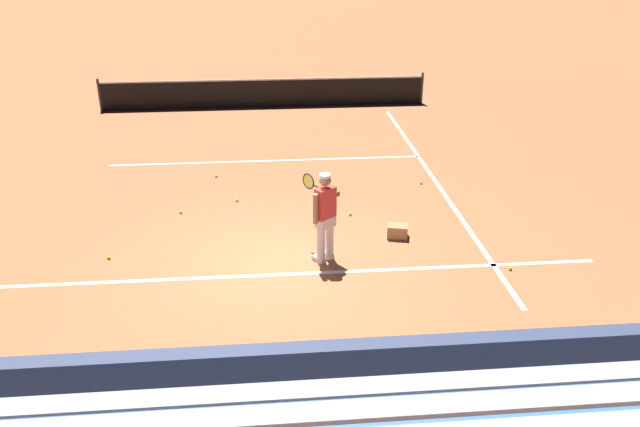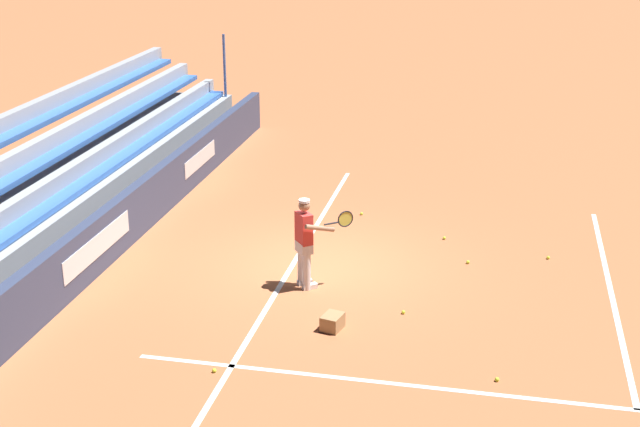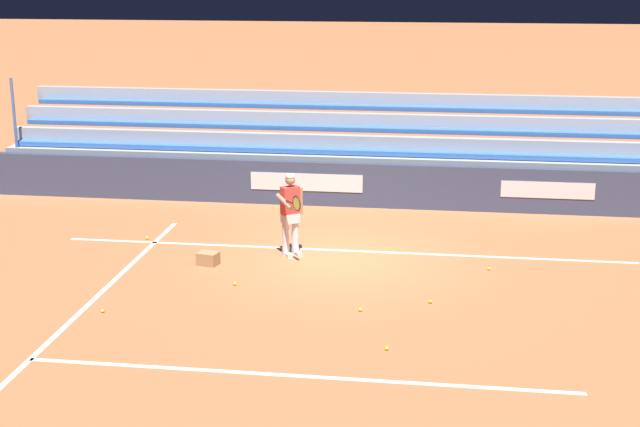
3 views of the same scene
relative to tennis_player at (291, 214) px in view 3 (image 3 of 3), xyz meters
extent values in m
plane|color=#B7663D|center=(-1.03, 0.02, -0.89)|extent=(160.00, 160.00, 0.00)
cube|color=white|center=(-1.03, -0.48, -0.89)|extent=(12.00, 0.10, 0.01)
cube|color=white|center=(3.08, 4.02, -0.89)|extent=(0.10, 12.00, 0.01)
cube|color=white|center=(-1.03, 5.52, -0.89)|extent=(8.22, 0.10, 0.01)
cube|color=#384260|center=(-1.03, -4.08, -0.34)|extent=(20.12, 0.24, 1.10)
cube|color=silver|center=(0.29, -3.96, -0.29)|extent=(2.80, 0.01, 0.44)
cube|color=silver|center=(-5.55, -3.96, -0.29)|extent=(2.20, 0.01, 0.40)
cube|color=#9EA3A8|center=(-1.03, -5.88, -0.34)|extent=(19.11, 2.40, 1.10)
cube|color=blue|center=(-1.03, -5.08, 0.29)|extent=(18.73, 0.40, 0.12)
cube|color=#9EA3A8|center=(-1.03, -5.36, 0.43)|extent=(19.11, 0.24, 0.45)
cube|color=blue|center=(-1.03, -5.88, 0.74)|extent=(18.73, 0.40, 0.12)
cube|color=#9EA3A8|center=(-1.03, -6.16, 0.88)|extent=(19.11, 0.24, 0.45)
cube|color=blue|center=(-1.03, -6.68, 1.19)|extent=(18.73, 0.40, 0.12)
cube|color=#9EA3A8|center=(-1.03, -6.96, 1.33)|extent=(19.11, 0.24, 0.45)
cylinder|color=#4C70B2|center=(8.24, -4.78, 0.58)|extent=(0.08, 0.08, 2.95)
cylinder|color=silver|center=(-0.07, -0.09, -0.45)|extent=(0.15, 0.15, 0.88)
cylinder|color=silver|center=(0.10, 0.04, -0.45)|extent=(0.15, 0.15, 0.88)
cube|color=white|center=(-0.11, -0.05, -0.85)|extent=(0.26, 0.29, 0.09)
cube|color=white|center=(0.06, 0.09, -0.85)|extent=(0.26, 0.29, 0.09)
cube|color=silver|center=(0.01, -0.03, -0.09)|extent=(0.40, 0.38, 0.20)
cube|color=red|center=(0.01, -0.03, 0.28)|extent=(0.41, 0.39, 0.58)
sphere|color=#A37556|center=(0.01, -0.02, 0.71)|extent=(0.21, 0.21, 0.21)
cylinder|color=white|center=(0.01, -0.02, 0.80)|extent=(0.20, 0.20, 0.05)
cylinder|color=#A37556|center=(-0.18, -0.18, 0.24)|extent=(0.09, 0.09, 0.56)
cylinder|color=#A37556|center=(0.08, 0.28, 0.33)|extent=(0.43, 0.51, 0.24)
cylinder|color=black|center=(-0.07, 0.47, 0.38)|extent=(0.21, 0.26, 0.03)
torus|color=black|center=(-0.24, 0.69, 0.42)|extent=(0.21, 0.26, 0.31)
cylinder|color=#D6D14C|center=(-0.24, 0.69, 0.42)|extent=(0.17, 0.22, 0.27)
cube|color=#A87F51|center=(1.54, 0.81, -0.76)|extent=(0.46, 0.39, 0.26)
sphere|color=#CCE533|center=(-2.27, 4.44, -0.86)|extent=(0.07, 0.07, 0.07)
sphere|color=#CCE533|center=(-2.91, 2.33, -0.86)|extent=(0.07, 0.07, 0.07)
sphere|color=#CCE533|center=(2.69, 3.55, -0.86)|extent=(0.07, 0.07, 0.07)
sphere|color=#CCE533|center=(-1.71, 2.89, -0.86)|extent=(0.07, 0.07, 0.07)
sphere|color=#CCE533|center=(-4.02, 0.38, -0.86)|extent=(0.07, 0.07, 0.07)
sphere|color=#CCE533|center=(0.74, 1.91, -0.86)|extent=(0.07, 0.07, 0.07)
sphere|color=#CCE533|center=(3.32, -0.68, -0.86)|extent=(0.07, 0.07, 0.07)
camera|label=1|loc=(-0.98, -10.16, 4.76)|focal=35.00mm
camera|label=2|loc=(14.65, 3.37, 6.07)|focal=50.00mm
camera|label=3|loc=(-3.01, 17.23, 4.87)|focal=50.00mm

